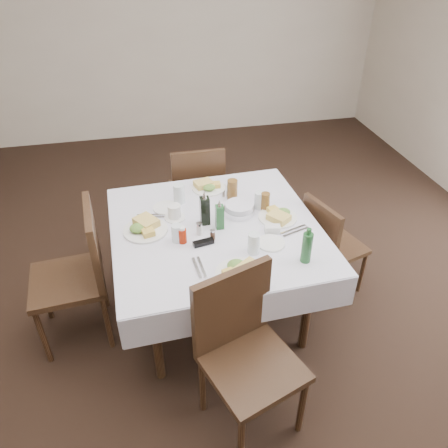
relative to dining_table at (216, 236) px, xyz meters
name	(u,v)px	position (x,y,z in m)	size (l,w,h in m)	color
ground_plane	(195,322)	(-0.19, -0.10, -0.68)	(7.00, 7.00, 0.00)	black
room_shell	(182,92)	(-0.19, -0.10, 1.03)	(6.04, 7.04, 2.80)	beige
dining_table	(216,236)	(0.00, 0.00, 0.00)	(1.42, 1.42, 0.76)	black
chair_north	(197,188)	(0.02, 0.92, -0.15)	(0.44, 0.44, 0.93)	black
chair_south	(243,344)	(-0.02, -0.83, -0.12)	(0.60, 0.60, 0.99)	black
chair_east	(328,242)	(0.86, 0.03, -0.21)	(0.49, 0.49, 0.82)	black
chair_west	(80,268)	(-0.91, 0.00, -0.11)	(0.51, 0.51, 1.00)	black
meal_north	(208,186)	(0.04, 0.50, 0.10)	(0.25, 0.25, 0.05)	white
meal_south	(241,271)	(0.05, -0.50, 0.10)	(0.29, 0.29, 0.06)	white
meal_east	(279,216)	(0.44, 0.00, 0.10)	(0.26, 0.26, 0.06)	white
meal_west	(145,227)	(-0.46, 0.06, 0.10)	(0.29, 0.29, 0.06)	white
side_plate_a	(166,208)	(-0.30, 0.29, 0.08)	(0.18, 0.18, 0.01)	white
side_plate_b	(271,243)	(0.30, -0.26, 0.08)	(0.18, 0.18, 0.01)	white
water_n	(179,194)	(-0.19, 0.35, 0.15)	(0.08, 0.08, 0.14)	silver
water_s	(254,243)	(0.17, -0.31, 0.15)	(0.07, 0.07, 0.14)	silver
water_e	(259,200)	(0.35, 0.16, 0.14)	(0.07, 0.07, 0.12)	silver
water_w	(177,233)	(-0.27, -0.10, 0.14)	(0.07, 0.07, 0.12)	silver
iced_tea_a	(232,190)	(0.19, 0.32, 0.15)	(0.07, 0.07, 0.15)	brown
iced_tea_b	(265,202)	(0.38, 0.13, 0.14)	(0.06, 0.06, 0.13)	brown
bread_basket	(239,209)	(0.19, 0.13, 0.11)	(0.22, 0.22, 0.07)	silver
oil_cruet_dark	(205,210)	(-0.06, 0.06, 0.19)	(0.06, 0.06, 0.25)	black
oil_cruet_green	(220,216)	(0.02, -0.02, 0.17)	(0.05, 0.05, 0.22)	#22592B
ketchup_bottle	(182,235)	(-0.24, -0.12, 0.13)	(0.05, 0.05, 0.12)	#9C1D05
salt_shaker	(199,229)	(-0.12, -0.06, 0.12)	(0.04, 0.04, 0.09)	white
pepper_shaker	(213,235)	(-0.05, -0.13, 0.11)	(0.03, 0.03, 0.07)	#42281B
coffee_mug	(175,212)	(-0.25, 0.16, 0.12)	(0.14, 0.14, 0.10)	white
sunglasses	(203,243)	(-0.11, -0.17, 0.09)	(0.14, 0.07, 0.03)	black
green_bottle	(307,247)	(0.45, -0.46, 0.18)	(0.06, 0.06, 0.23)	#22592B
sugar_caddy	(272,229)	(0.35, -0.14, 0.10)	(0.11, 0.07, 0.05)	white
cutlery_n	(226,191)	(0.16, 0.43, 0.08)	(0.09, 0.19, 0.01)	silver
cutlery_s	(199,268)	(-0.18, -0.39, 0.08)	(0.06, 0.20, 0.01)	silver
cutlery_e	(295,231)	(0.49, -0.16, 0.08)	(0.21, 0.11, 0.01)	silver
cutlery_w	(151,216)	(-0.41, 0.21, 0.08)	(0.20, 0.08, 0.01)	silver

